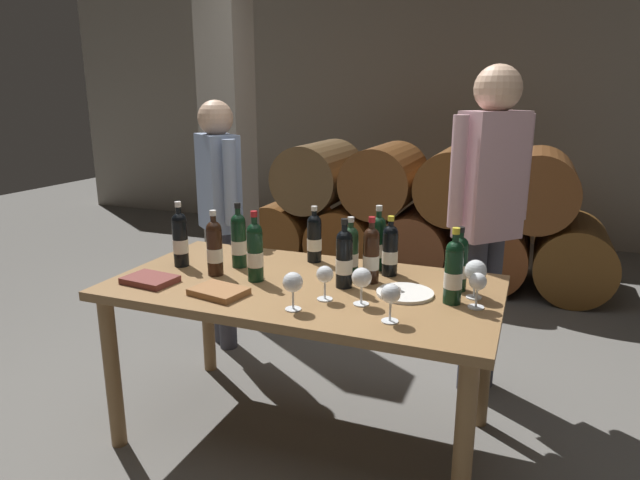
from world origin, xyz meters
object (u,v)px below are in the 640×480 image
Objects in this scene: wine_bottle_2 at (350,252)px; wine_bottle_10 at (390,250)px; taster_seated_left at (219,204)px; wine_glass_3 at (362,279)px; wine_bottle_1 at (239,240)px; wine_glass_4 at (391,295)px; wine_bottle_3 at (378,242)px; serving_plate at (405,293)px; wine_bottle_7 at (344,258)px; dining_table at (304,303)px; wine_bottle_5 at (215,247)px; wine_bottle_8 at (459,263)px; wine_bottle_6 at (180,239)px; wine_bottle_0 at (255,251)px; wine_bottle_11 at (453,271)px; wine_bottle_9 at (314,238)px; sommelier_presenting at (489,202)px; wine_glass_1 at (476,272)px; wine_glass_0 at (293,283)px; wine_bottle_4 at (371,254)px; wine_glass_5 at (325,276)px; wine_glass_2 at (478,283)px; leather_ledger at (150,280)px; tasting_notebook at (219,292)px.

wine_bottle_2 is 0.19m from wine_bottle_10.
wine_glass_3 is at bearing -36.54° from taster_seated_left.
wine_glass_4 is (0.85, -0.39, -0.03)m from wine_bottle_1.
wine_bottle_3 is 1.30× the size of serving_plate.
wine_bottle_7 is 2.07× the size of wine_glass_4.
wine_bottle_5 reaches higher than dining_table.
wine_bottle_6 is at bearing -173.80° from wine_bottle_8.
wine_bottle_0 is 1.03× the size of wine_bottle_3.
wine_bottle_2 is (0.17, 0.15, 0.22)m from dining_table.
wine_glass_4 reaches higher than serving_plate.
serving_plate is (-0.20, 0.03, -0.13)m from wine_bottle_11.
wine_bottle_9 reaches higher than wine_bottle_8.
wine_glass_4 is at bearing -103.33° from sommelier_presenting.
wine_bottle_3 is 0.65m from sommelier_presenting.
sommelier_presenting is at bearing 34.70° from wine_bottle_5.
serving_plate is 1.50m from taster_seated_left.
wine_glass_3 is 0.24m from serving_plate.
wine_bottle_3 reaches higher than wine_glass_1.
wine_bottle_10 reaches higher than wine_glass_0.
wine_bottle_4 reaches higher than wine_glass_3.
wine_glass_0 is (-0.10, -0.32, -0.02)m from wine_bottle_7.
wine_bottle_2 is 0.93× the size of wine_bottle_5.
wine_glass_5 is at bearing -25.95° from wine_bottle_1.
wine_bottle_9 is at bearing 157.33° from wine_glass_2.
wine_bottle_3 reaches higher than wine_bottle_2.
wine_bottle_8 is 1.26× the size of leather_ledger.
sommelier_presenting reaches higher than leather_ledger.
wine_bottle_10 reaches higher than wine_glass_1.
sommelier_presenting is at bearing 28.26° from wine_bottle_9.
wine_bottle_10 is (0.54, 0.30, -0.01)m from wine_bottle_0.
wine_glass_0 is (0.16, -0.63, -0.01)m from wine_bottle_9.
wine_glass_4 is at bearing -55.19° from wine_bottle_2.
taster_seated_left is at bearing 152.30° from wine_bottle_4.
wine_bottle_4 is at bearing 1.08° from wine_bottle_1.
wine_glass_1 is (1.38, 0.07, -0.02)m from wine_bottle_6.
wine_bottle_2 is 1.30× the size of tasting_notebook.
wine_glass_4 reaches higher than dining_table.
wine_bottle_3 is at bearing 76.88° from wine_bottle_7.
wine_glass_4 is (0.30, -0.43, -0.02)m from wine_bottle_2.
sommelier_presenting is 1.11× the size of taster_seated_left.
wine_glass_1 is 0.11m from wine_glass_2.
wine_glass_4 is at bearing -40.06° from wine_glass_3.
wine_glass_0 is 0.72m from wine_glass_2.
wine_bottle_6 is 1.31m from wine_bottle_8.
taster_seated_left is (-1.51, 0.56, 0.04)m from wine_bottle_8.
wine_bottle_4 is 1.83× the size of wine_glass_1.
taster_seated_left reaches higher than leather_ledger.
wine_glass_1 is at bearing 50.19° from wine_bottle_11.
wine_bottle_7 reaches higher than wine_bottle_9.
leather_ledger is at bearing -134.62° from wine_bottle_9.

